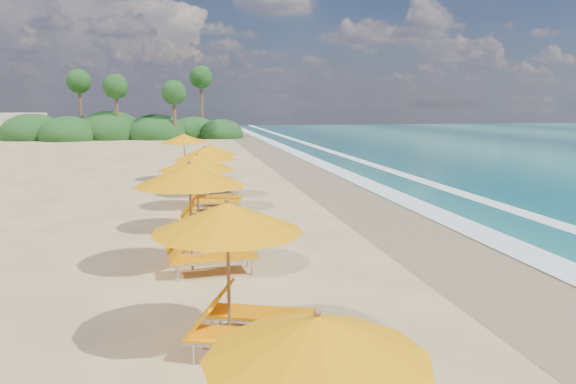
{
  "coord_description": "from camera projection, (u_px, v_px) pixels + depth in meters",
  "views": [
    {
      "loc": [
        -2.9,
        -15.0,
        3.74
      ],
      "look_at": [
        0.0,
        0.0,
        1.2
      ],
      "focal_mm": 32.93,
      "sensor_mm": 36.0,
      "label": 1
    }
  ],
  "objects": [
    {
      "name": "ground",
      "position": [
        288.0,
        232.0,
        15.68
      ],
      "size": [
        160.0,
        160.0,
        0.0
      ],
      "primitive_type": "plane",
      "color": "#D3B97C",
      "rests_on": "ground"
    },
    {
      "name": "treeline",
      "position": [
        120.0,
        130.0,
        57.74
      ],
      "size": [
        25.8,
        8.8,
        9.74
      ],
      "color": "#163D14",
      "rests_on": "ground"
    },
    {
      "name": "surf_foam",
      "position": [
        493.0,
        222.0,
        16.93
      ],
      "size": [
        4.0,
        160.0,
        0.01
      ],
      "color": "white",
      "rests_on": "ground"
    },
    {
      "name": "station_5",
      "position": [
        215.0,
        167.0,
        21.66
      ],
      "size": [
        2.64,
        2.53,
        2.18
      ],
      "rotation": [
        0.0,
        0.0,
        0.2
      ],
      "color": "olive",
      "rests_on": "ground"
    },
    {
      "name": "station_3",
      "position": [
        204.0,
        187.0,
        15.65
      ],
      "size": [
        2.55,
        2.36,
        2.34
      ],
      "rotation": [
        0.0,
        0.0,
        0.02
      ],
      "color": "olive",
      "rests_on": "ground"
    },
    {
      "name": "station_1",
      "position": [
        240.0,
        265.0,
        8.06
      ],
      "size": [
        3.01,
        2.95,
        2.35
      ],
      "rotation": [
        0.0,
        0.0,
        -0.34
      ],
      "color": "olive",
      "rests_on": "ground"
    },
    {
      "name": "station_2",
      "position": [
        199.0,
        209.0,
        11.9
      ],
      "size": [
        2.85,
        2.68,
        2.51
      ],
      "rotation": [
        0.0,
        0.0,
        0.09
      ],
      "color": "olive",
      "rests_on": "ground"
    },
    {
      "name": "station_4",
      "position": [
        210.0,
        174.0,
        18.98
      ],
      "size": [
        2.8,
        2.69,
        2.29
      ],
      "rotation": [
        0.0,
        0.0,
        -0.22
      ],
      "color": "olive",
      "rests_on": "ground"
    },
    {
      "name": "wet_sand",
      "position": [
        414.0,
        226.0,
        16.43
      ],
      "size": [
        4.0,
        160.0,
        0.01
      ],
      "primitive_type": "cube",
      "color": "#8E7C54",
      "rests_on": "ground"
    },
    {
      "name": "beach_building",
      "position": [
        8.0,
        126.0,
        57.82
      ],
      "size": [
        7.0,
        5.0,
        2.8
      ],
      "primitive_type": "cube",
      "color": "beige",
      "rests_on": "ground"
    },
    {
      "name": "station_6",
      "position": [
        188.0,
        154.0,
        26.05
      ],
      "size": [
        2.58,
        2.38,
        2.38
      ],
      "rotation": [
        0.0,
        0.0,
        -0.02
      ],
      "color": "olive",
      "rests_on": "ground"
    }
  ]
}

